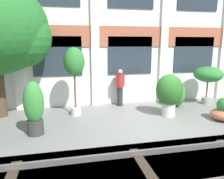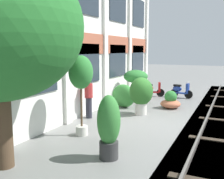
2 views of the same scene
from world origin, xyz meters
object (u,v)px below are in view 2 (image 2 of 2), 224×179
object	(u,v)px
potted_plant_wide_bowl	(171,101)
potted_plant_glazed_jar	(109,125)
potted_plant_fluted_column	(141,93)
resident_by_doorway	(89,97)
topiary_hedge	(123,96)
scooter_near_curb	(152,89)
scooter_second_parked	(180,90)
potted_plant_tall_urn	(81,77)
potted_plant_low_pan	(136,77)

from	to	relation	value
potted_plant_wide_bowl	potted_plant_glazed_jar	distance (m)	6.73
potted_plant_fluted_column	potted_plant_glazed_jar	distance (m)	4.96
resident_by_doorway	topiary_hedge	world-z (taller)	resident_by_doorway
scooter_near_curb	scooter_second_parked	distance (m)	1.68
scooter_second_parked	scooter_near_curb	bearing A→B (deg)	-153.54
potted_plant_fluted_column	resident_by_doorway	xyz separation A→B (m)	(-1.52, 1.77, -0.06)
potted_plant_tall_urn	potted_plant_glazed_jar	xyz separation A→B (m)	(-1.33, -1.65, -1.06)
potted_plant_low_pan	resident_by_doorway	distance (m)	4.10
potted_plant_wide_bowl	potted_plant_tall_urn	distance (m)	5.89
potted_plant_tall_urn	scooter_near_curb	size ratio (longest dim) A/B	2.03
scooter_near_curb	scooter_second_parked	xyz separation A→B (m)	(0.40, -1.63, 0.00)
potted_plant_glazed_jar	scooter_near_curb	xyz separation A→B (m)	(9.42, 1.62, -0.48)
potted_plant_low_pan	potted_plant_tall_urn	bearing A→B (deg)	-177.05
potted_plant_low_pan	scooter_near_curb	xyz separation A→B (m)	(2.01, -0.34, -0.91)
potted_plant_wide_bowl	topiary_hedge	xyz separation A→B (m)	(-0.79, 2.17, 0.24)
potted_plant_low_pan	potted_plant_tall_urn	size ratio (longest dim) A/B	0.66
potted_plant_low_pan	resident_by_doorway	xyz separation A→B (m)	(-4.03, 0.60, -0.45)
potted_plant_wide_bowl	scooter_near_curb	size ratio (longest dim) A/B	0.75
potted_plant_fluted_column	potted_plant_glazed_jar	world-z (taller)	potted_plant_glazed_jar
scooter_second_parked	potted_plant_wide_bowl	bearing A→B (deg)	-75.20
scooter_second_parked	resident_by_doorway	xyz separation A→B (m)	(-6.43, 2.57, 0.46)
potted_plant_glazed_jar	resident_by_doorway	xyz separation A→B (m)	(3.38, 2.56, -0.02)
scooter_second_parked	resident_by_doorway	size ratio (longest dim) A/B	0.82
potted_plant_fluted_column	potted_plant_glazed_jar	size ratio (longest dim) A/B	0.97
potted_plant_tall_urn	topiary_hedge	bearing A→B (deg)	4.97
potted_plant_low_pan	scooter_second_parked	xyz separation A→B (m)	(2.41, -1.97, -0.91)
scooter_second_parked	topiary_hedge	bearing A→B (deg)	-105.03
potted_plant_low_pan	potted_plant_fluted_column	xyz separation A→B (m)	(-2.51, -1.18, -0.39)
potted_plant_fluted_column	scooter_near_curb	size ratio (longest dim) A/B	1.26
potted_plant_wide_bowl	topiary_hedge	bearing A→B (deg)	110.12
potted_plant_glazed_jar	resident_by_doorway	size ratio (longest dim) A/B	1.02
potted_plant_fluted_column	potted_plant_tall_urn	bearing A→B (deg)	166.40
potted_plant_tall_urn	potted_plant_glazed_jar	distance (m)	2.37
potted_plant_fluted_column	scooter_second_parked	bearing A→B (deg)	-9.18
resident_by_doorway	topiary_hedge	distance (m)	2.60
potted_plant_tall_urn	potted_plant_wide_bowl	bearing A→B (deg)	-18.23
potted_plant_low_pan	scooter_second_parked	world-z (taller)	potted_plant_low_pan
potted_plant_tall_urn	potted_plant_glazed_jar	world-z (taller)	potted_plant_tall_urn
potted_plant_wide_bowl	potted_plant_glazed_jar	xyz separation A→B (m)	(-6.70, 0.12, 0.58)
potted_plant_tall_urn	topiary_hedge	distance (m)	4.80
potted_plant_fluted_column	scooter_second_parked	xyz separation A→B (m)	(4.91, -0.79, -0.52)
potted_plant_tall_urn	topiary_hedge	xyz separation A→B (m)	(4.58, 0.40, -1.40)
resident_by_doorway	topiary_hedge	size ratio (longest dim) A/B	1.28
potted_plant_glazed_jar	topiary_hedge	xyz separation A→B (m)	(5.91, 2.05, -0.34)
potted_plant_fluted_column	topiary_hedge	bearing A→B (deg)	51.24
potted_plant_fluted_column	potted_plant_wide_bowl	distance (m)	2.11
resident_by_doorway	scooter_near_curb	bearing A→B (deg)	54.14
scooter_second_parked	topiary_hedge	distance (m)	4.41
potted_plant_low_pan	topiary_hedge	size ratio (longest dim) A/B	1.35
scooter_near_curb	topiary_hedge	xyz separation A→B (m)	(-3.50, 0.42, 0.14)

